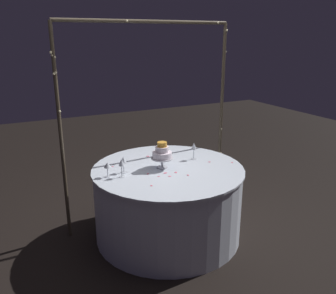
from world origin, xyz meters
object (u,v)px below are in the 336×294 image
Objects in this scene: main_table at (168,202)px; wine_glass_3 at (122,164)px; decorative_arch at (149,96)px; wine_glass_2 at (123,161)px; tiered_cake at (162,153)px; wine_glass_0 at (107,166)px; wine_glass_1 at (194,147)px.

wine_glass_3 is at bearing -178.39° from main_table.
main_table is (0.00, -0.44, -1.02)m from decorative_arch.
main_table is 0.65m from wine_glass_2.
wine_glass_3 is at bearing -174.40° from tiered_cake.
wine_glass_2 is at bearing 12.33° from wine_glass_0.
wine_glass_3 reaches higher than wine_glass_2.
wine_glass_3 is (-0.84, -0.12, -0.00)m from wine_glass_1.
wine_glass_2 is (-0.79, -0.02, -0.02)m from wine_glass_1.
wine_glass_1 is at bearing 1.81° from wine_glass_2.
tiered_cake reaches higher than wine_glass_1.
main_table is 5.65× the size of tiered_cake.
decorative_arch is 0.89m from wine_glass_0.
tiered_cake is at bearing -8.50° from wine_glass_2.
wine_glass_1 is (0.96, 0.06, 0.03)m from wine_glass_0.
wine_glass_3 is at bearing -171.62° from wine_glass_1.
tiered_cake reaches higher than main_table.
tiered_cake is 0.42m from wine_glass_1.
wine_glass_0 is at bearing -147.04° from decorative_arch.
wine_glass_0 is 0.13m from wine_glass_3.
decorative_arch reaches higher than wine_glass_2.
wine_glass_3 is at bearing -136.99° from decorative_arch.
tiered_cake is at bearing 150.21° from main_table.
wine_glass_2 is (-0.43, -0.35, -0.53)m from decorative_arch.
decorative_arch reaches higher than tiered_cake.
wine_glass_1 reaches higher than wine_glass_2.
wine_glass_1 is (0.41, 0.08, -0.02)m from tiered_cake.
wine_glass_0 is at bearing 151.75° from wine_glass_3.
decorative_arch is 0.71m from wine_glass_1.
main_table is at bearing -162.89° from wine_glass_1.
wine_glass_3 is (-0.48, -0.01, 0.50)m from main_table.
wine_glass_2 is at bearing 168.74° from main_table.
wine_glass_3 is at bearing -118.36° from wine_glass_2.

